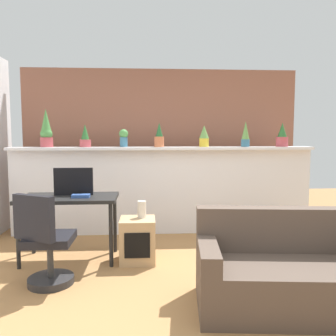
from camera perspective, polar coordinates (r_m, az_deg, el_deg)
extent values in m
plane|color=#9E7042|center=(3.43, 0.92, -19.67)|extent=(12.00, 12.00, 0.00)
cube|color=silver|center=(5.17, -0.83, -3.85)|extent=(4.38, 0.16, 1.24)
cube|color=silver|center=(5.06, -0.82, 3.26)|extent=(4.38, 0.32, 0.04)
cube|color=#935B47|center=(5.70, -1.14, 3.39)|extent=(4.38, 0.10, 2.50)
cylinder|color=#B7474C|center=(5.28, -19.24, 4.00)|extent=(0.18, 0.18, 0.14)
sphere|color=#4C9347|center=(5.28, -19.29, 5.29)|extent=(0.17, 0.17, 0.17)
cone|color=#4C9347|center=(5.28, -19.35, 7.40)|extent=(0.14, 0.14, 0.32)
cylinder|color=#B7474C|center=(5.14, -13.38, 3.96)|extent=(0.16, 0.16, 0.11)
cone|color=#2D7033|center=(5.14, -13.42, 5.76)|extent=(0.11, 0.11, 0.22)
cylinder|color=#386B84|center=(5.10, -7.26, 4.24)|extent=(0.11, 0.11, 0.14)
sphere|color=#4C9347|center=(5.10, -7.28, 5.58)|extent=(0.13, 0.13, 0.13)
cylinder|color=#C66B42|center=(5.04, -1.45, 4.32)|extent=(0.14, 0.14, 0.15)
cone|color=#235B2D|center=(5.04, -1.45, 6.31)|extent=(0.10, 0.10, 0.20)
cylinder|color=gold|center=(5.13, 5.91, 4.16)|extent=(0.14, 0.14, 0.12)
cone|color=#669E4C|center=(5.12, 5.93, 5.91)|extent=(0.14, 0.14, 0.19)
cylinder|color=#386B84|center=(5.23, 12.54, 4.01)|extent=(0.12, 0.12, 0.11)
cone|color=#669E4C|center=(5.23, 12.58, 6.06)|extent=(0.11, 0.11, 0.27)
cylinder|color=#B7474C|center=(5.46, 18.14, 4.10)|extent=(0.17, 0.17, 0.14)
cone|color=#2D7033|center=(5.46, 18.20, 5.95)|extent=(0.13, 0.13, 0.21)
cylinder|color=black|center=(4.17, -23.36, -10.31)|extent=(0.04, 0.04, 0.71)
cylinder|color=black|center=(3.95, -9.32, -10.80)|extent=(0.04, 0.04, 0.71)
cylinder|color=black|center=(4.63, -21.26, -8.68)|extent=(0.04, 0.04, 0.71)
cylinder|color=black|center=(4.43, -8.68, -8.99)|extent=(0.04, 0.04, 0.71)
cube|color=black|center=(4.18, -15.91, -4.74)|extent=(1.10, 0.60, 0.04)
cube|color=black|center=(4.22, -15.20, -2.14)|extent=(0.45, 0.04, 0.32)
cylinder|color=#262628|center=(3.76, -18.59, -17.02)|extent=(0.44, 0.44, 0.07)
cylinder|color=#333333|center=(3.69, -18.69, -14.07)|extent=(0.06, 0.06, 0.34)
cube|color=black|center=(3.63, -18.79, -10.94)|extent=(0.44, 0.44, 0.08)
cube|color=black|center=(3.43, -21.11, -7.62)|extent=(0.42, 0.27, 0.42)
cube|color=tan|center=(4.10, -4.99, -11.65)|extent=(0.40, 0.40, 0.50)
cube|color=black|center=(3.92, -5.06, -12.46)|extent=(0.28, 0.04, 0.28)
cylinder|color=silver|center=(4.06, -4.31, -6.76)|extent=(0.10, 0.10, 0.19)
cube|color=#2D4C8C|center=(4.06, -14.07, -4.45)|extent=(0.20, 0.11, 0.04)
cube|color=brown|center=(3.23, 19.60, -17.74)|extent=(1.63, 0.91, 0.40)
cube|color=brown|center=(3.37, 18.27, -9.51)|extent=(1.57, 0.31, 0.40)
cube|color=brown|center=(3.00, 6.54, -13.55)|extent=(0.23, 0.77, 0.16)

